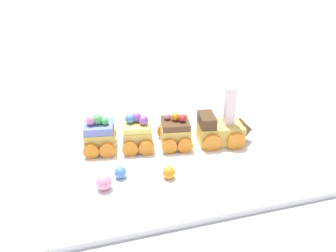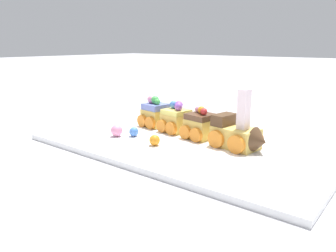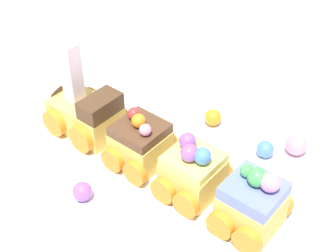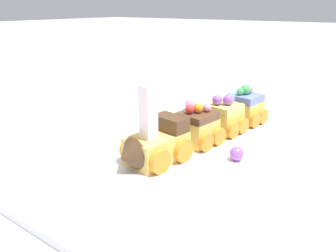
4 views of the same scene
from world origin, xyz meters
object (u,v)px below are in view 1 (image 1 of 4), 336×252
(gumball_orange, at_px, (169,172))
(gumball_pink, at_px, (104,182))
(gumball_blue, at_px, (120,172))
(cake_car_chocolate, at_px, (175,133))
(gumball_purple, at_px, (174,121))
(cake_car_blueberry, at_px, (100,136))
(cake_car_lemon, at_px, (137,134))
(cake_train_locomotive, at_px, (224,129))

(gumball_orange, height_order, gumball_pink, gumball_pink)
(gumball_blue, bearing_deg, gumball_orange, -16.00)
(cake_car_chocolate, relative_size, gumball_blue, 3.81)
(gumball_purple, bearing_deg, gumball_pink, -132.85)
(cake_car_blueberry, bearing_deg, gumball_blue, -68.02)
(cake_car_lemon, height_order, gumball_purple, cake_car_lemon)
(cake_car_lemon, distance_m, gumball_pink, 0.15)
(gumball_blue, distance_m, gumball_purple, 0.23)
(cake_car_chocolate, relative_size, gumball_purple, 3.72)
(cake_car_chocolate, distance_m, cake_car_lemon, 0.08)
(cake_train_locomotive, distance_m, gumball_blue, 0.24)
(cake_car_chocolate, relative_size, cake_car_blueberry, 1.00)
(cake_car_chocolate, distance_m, gumball_pink, 0.19)
(gumball_purple, bearing_deg, gumball_blue, -131.34)
(cake_car_blueberry, bearing_deg, cake_car_lemon, 0.34)
(cake_car_lemon, bearing_deg, gumball_pink, -114.83)
(cake_train_locomotive, relative_size, gumball_orange, 5.34)
(gumball_blue, xyz_separation_m, gumball_purple, (0.15, 0.17, 0.00))
(cake_train_locomotive, bearing_deg, cake_car_blueberry, -179.94)
(cake_car_blueberry, relative_size, gumball_purple, 3.72)
(cake_car_lemon, xyz_separation_m, gumball_purple, (0.10, 0.07, -0.02))
(gumball_orange, distance_m, gumball_purple, 0.20)
(cake_car_blueberry, distance_m, gumball_blue, 0.11)
(cake_train_locomotive, distance_m, gumball_orange, 0.17)
(cake_train_locomotive, xyz_separation_m, gumball_purple, (-0.08, 0.10, -0.02))
(cake_car_chocolate, height_order, gumball_pink, cake_car_chocolate)
(cake_train_locomotive, relative_size, gumball_purple, 5.45)
(cake_train_locomotive, relative_size, cake_car_chocolate, 1.46)
(cake_car_blueberry, distance_m, gumball_purple, 0.19)
(gumball_purple, bearing_deg, cake_car_lemon, -143.79)
(gumball_blue, bearing_deg, cake_car_blueberry, 103.21)
(cake_car_blueberry, height_order, gumball_pink, cake_car_blueberry)
(gumball_blue, bearing_deg, cake_train_locomotive, 16.81)
(cake_car_lemon, height_order, gumball_blue, cake_car_lemon)
(cake_car_blueberry, bearing_deg, gumball_purple, 28.27)
(cake_car_chocolate, xyz_separation_m, gumball_pink, (-0.16, -0.11, -0.01))
(gumball_blue, height_order, gumball_purple, same)
(cake_car_blueberry, xyz_separation_m, gumball_purple, (0.17, 0.06, -0.02))
(cake_car_lemon, distance_m, gumball_orange, 0.13)
(cake_train_locomotive, height_order, gumball_pink, cake_train_locomotive)
(gumball_pink, xyz_separation_m, gumball_blue, (0.03, 0.02, -0.00))
(cake_train_locomotive, height_order, cake_car_chocolate, cake_train_locomotive)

